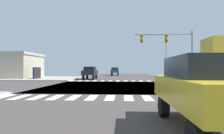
{
  "coord_description": "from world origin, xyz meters",
  "views": [
    {
      "loc": [
        -0.03,
        -17.71,
        1.57
      ],
      "look_at": [
        -1.36,
        4.75,
        1.78
      ],
      "focal_mm": 30.95,
      "sensor_mm": 36.0,
      "label": 1
    }
  ],
  "objects_px": {
    "bank_building": "(2,66)",
    "street_lamp": "(165,51)",
    "sedan_farside_2": "(90,72)",
    "sedan_queued_3": "(115,71)",
    "sedan_leading_4": "(205,87)",
    "traffic_signal_mast": "(169,44)"
  },
  "relations": [
    {
      "from": "bank_building",
      "to": "street_lamp",
      "type": "bearing_deg",
      "value": 11.13
    },
    {
      "from": "street_lamp",
      "to": "sedan_farside_2",
      "type": "height_order",
      "value": "street_lamp"
    },
    {
      "from": "sedan_queued_3",
      "to": "sedan_leading_4",
      "type": "relative_size",
      "value": 1.0
    },
    {
      "from": "traffic_signal_mast",
      "to": "sedan_queued_3",
      "type": "bearing_deg",
      "value": 110.63
    },
    {
      "from": "traffic_signal_mast",
      "to": "bank_building",
      "type": "bearing_deg",
      "value": 167.44
    },
    {
      "from": "sedan_farside_2",
      "to": "sedan_leading_4",
      "type": "relative_size",
      "value": 1.0
    },
    {
      "from": "traffic_signal_mast",
      "to": "street_lamp",
      "type": "height_order",
      "value": "street_lamp"
    },
    {
      "from": "sedan_farside_2",
      "to": "sedan_queued_3",
      "type": "distance_m",
      "value": 16.78
    },
    {
      "from": "bank_building",
      "to": "sedan_leading_4",
      "type": "relative_size",
      "value": 2.95
    },
    {
      "from": "street_lamp",
      "to": "sedan_queued_3",
      "type": "xyz_separation_m",
      "value": [
        -9.49,
        9.52,
        -3.64
      ]
    },
    {
      "from": "sedan_queued_3",
      "to": "sedan_leading_4",
      "type": "distance_m",
      "value": 40.33
    },
    {
      "from": "sedan_farside_2",
      "to": "traffic_signal_mast",
      "type": "bearing_deg",
      "value": 159.49
    },
    {
      "from": "bank_building",
      "to": "sedan_farside_2",
      "type": "bearing_deg",
      "value": -6.41
    },
    {
      "from": "bank_building",
      "to": "sedan_leading_4",
      "type": "distance_m",
      "value": 33.3
    },
    {
      "from": "bank_building",
      "to": "sedan_queued_3",
      "type": "bearing_deg",
      "value": 40.06
    },
    {
      "from": "street_lamp",
      "to": "sedan_leading_4",
      "type": "bearing_deg",
      "value": -100.17
    },
    {
      "from": "sedan_leading_4",
      "to": "sedan_queued_3",
      "type": "bearing_deg",
      "value": 95.69
    },
    {
      "from": "bank_building",
      "to": "sedan_queued_3",
      "type": "distance_m",
      "value": 23.12
    },
    {
      "from": "sedan_farside_2",
      "to": "sedan_leading_4",
      "type": "distance_m",
      "value": 24.63
    },
    {
      "from": "street_lamp",
      "to": "sedan_queued_3",
      "type": "bearing_deg",
      "value": 134.9
    },
    {
      "from": "sedan_queued_3",
      "to": "sedan_leading_4",
      "type": "xyz_separation_m",
      "value": [
        4.0,
        -40.13,
        0.0
      ]
    },
    {
      "from": "street_lamp",
      "to": "bank_building",
      "type": "xyz_separation_m",
      "value": [
        -27.17,
        -5.34,
        -2.71
      ]
    }
  ]
}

